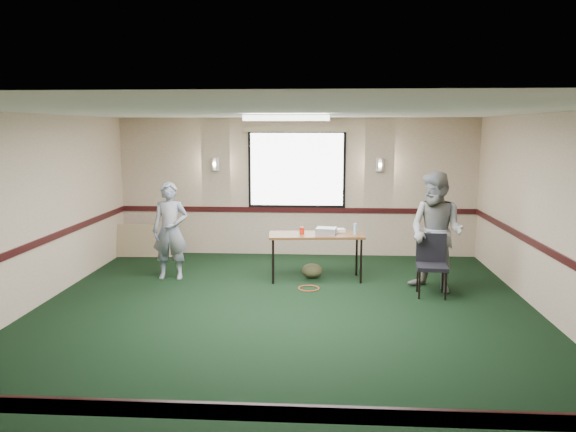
# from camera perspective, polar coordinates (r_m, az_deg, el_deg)

# --- Properties ---
(ground) EXTENTS (8.00, 8.00, 0.00)m
(ground) POSITION_cam_1_polar(r_m,az_deg,el_deg) (7.40, -0.65, -10.80)
(ground) COLOR black
(ground) RESTS_ON ground
(room_shell) EXTENTS (8.00, 8.02, 8.00)m
(room_shell) POSITION_cam_1_polar(r_m,az_deg,el_deg) (9.13, 0.33, 3.16)
(room_shell) COLOR tan
(room_shell) RESTS_ON ground
(folding_table) EXTENTS (1.59, 0.75, 0.77)m
(folding_table) POSITION_cam_1_polar(r_m,az_deg,el_deg) (9.26, 2.88, -2.17)
(folding_table) COLOR #512E17
(folding_table) RESTS_ON ground
(projector) EXTENTS (0.36, 0.31, 0.11)m
(projector) POSITION_cam_1_polar(r_m,az_deg,el_deg) (9.22, 3.91, -1.53)
(projector) COLOR gray
(projector) RESTS_ON folding_table
(game_console) EXTENTS (0.23, 0.20, 0.05)m
(game_console) POSITION_cam_1_polar(r_m,az_deg,el_deg) (9.46, 5.19, -1.46)
(game_console) COLOR silver
(game_console) RESTS_ON folding_table
(red_cup) EXTENTS (0.08, 0.08, 0.12)m
(red_cup) POSITION_cam_1_polar(r_m,az_deg,el_deg) (9.19, 1.43, -1.51)
(red_cup) COLOR red
(red_cup) RESTS_ON folding_table
(water_bottle) EXTENTS (0.06, 0.06, 0.19)m
(water_bottle) POSITION_cam_1_polar(r_m,az_deg,el_deg) (9.22, 6.84, -1.33)
(water_bottle) COLOR #8FC8EB
(water_bottle) RESTS_ON folding_table
(duffel_bag) EXTENTS (0.40, 0.34, 0.25)m
(duffel_bag) POSITION_cam_1_polar(r_m,az_deg,el_deg) (9.49, 2.47, -5.58)
(duffel_bag) COLOR #4A482A
(duffel_bag) RESTS_ON ground
(cable_coil) EXTENTS (0.37, 0.37, 0.02)m
(cable_coil) POSITION_cam_1_polar(r_m,az_deg,el_deg) (8.89, 2.12, -7.34)
(cable_coil) COLOR #BF4417
(cable_coil) RESTS_ON ground
(folded_table) EXTENTS (1.26, 0.26, 0.64)m
(folded_table) POSITION_cam_1_polar(r_m,az_deg,el_deg) (11.34, -14.56, -2.44)
(folded_table) COLOR tan
(folded_table) RESTS_ON ground
(conference_chair) EXTENTS (0.49, 0.50, 0.92)m
(conference_chair) POSITION_cam_1_polar(r_m,az_deg,el_deg) (8.75, 14.37, -4.31)
(conference_chair) COLOR black
(conference_chair) RESTS_ON ground
(person_left) EXTENTS (0.61, 0.41, 1.62)m
(person_left) POSITION_cam_1_polar(r_m,az_deg,el_deg) (9.52, -11.87, -1.46)
(person_left) COLOR #425C92
(person_left) RESTS_ON ground
(person_right) EXTENTS (1.14, 1.11, 1.85)m
(person_right) POSITION_cam_1_polar(r_m,az_deg,el_deg) (8.87, 14.84, -1.61)
(person_right) COLOR #7182B0
(person_right) RESTS_ON ground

